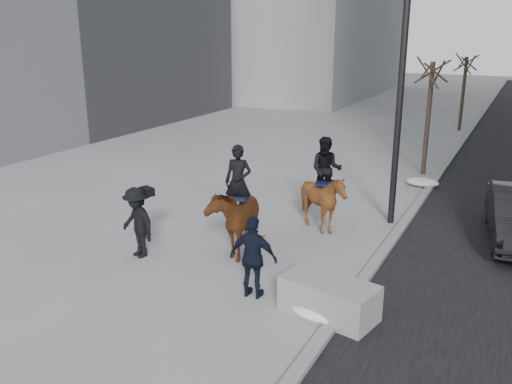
% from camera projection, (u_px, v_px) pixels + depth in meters
% --- Properties ---
extents(ground, '(120.00, 120.00, 0.00)m').
position_uv_depth(ground, '(233.00, 266.00, 12.81)').
color(ground, gray).
rests_on(ground, ground).
extents(curb, '(0.25, 90.00, 0.12)m').
position_uv_depth(curb, '(436.00, 178.00, 20.01)').
color(curb, gray).
rests_on(curb, ground).
extents(planter, '(1.98, 1.28, 0.73)m').
position_uv_depth(planter, '(329.00, 298.00, 10.49)').
color(planter, '#98999B').
rests_on(planter, ground).
extents(tree_near, '(1.20, 1.20, 4.69)m').
position_uv_depth(tree_near, '(428.00, 113.00, 20.19)').
color(tree_near, '#3B2922').
rests_on(tree_near, ground).
extents(tree_far, '(1.20, 1.20, 4.36)m').
position_uv_depth(tree_far, '(463.00, 90.00, 29.11)').
color(tree_far, '#35291F').
rests_on(tree_far, ground).
extents(mounted_left, '(1.35, 2.22, 2.68)m').
position_uv_depth(mounted_left, '(236.00, 213.00, 13.41)').
color(mounted_left, '#48290E').
rests_on(mounted_left, ground).
extents(mounted_right, '(1.71, 1.83, 2.61)m').
position_uv_depth(mounted_right, '(324.00, 194.00, 14.73)').
color(mounted_right, '#4B200F').
rests_on(mounted_right, ground).
extents(feeder, '(1.06, 0.90, 1.75)m').
position_uv_depth(feeder, '(254.00, 258.00, 11.10)').
color(feeder, black).
rests_on(feeder, ground).
extents(camera_crew, '(1.28, 0.98, 1.75)m').
position_uv_depth(camera_crew, '(137.00, 222.00, 13.10)').
color(camera_crew, black).
rests_on(camera_crew, ground).
extents(lamppost, '(0.25, 1.37, 9.09)m').
position_uv_depth(lamppost, '(405.00, 44.00, 14.30)').
color(lamppost, black).
rests_on(lamppost, ground).
extents(snow_piles, '(1.22, 11.00, 0.31)m').
position_uv_depth(snow_piles, '(381.00, 234.00, 14.34)').
color(snow_piles, silver).
rests_on(snow_piles, ground).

